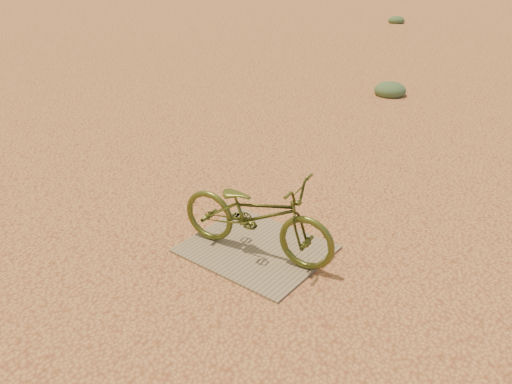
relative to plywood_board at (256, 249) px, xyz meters
The scene contains 5 objects.
ground 0.26m from the plywood_board, 47.96° to the right, with size 120.00×120.00×0.00m, color tan.
plywood_board is the anchor object (origin of this frame).
bicycle 0.44m from the plywood_board, 51.37° to the right, with size 0.56×1.60×0.84m, color #454E1B.
kale_a 6.35m from the plywood_board, 102.56° to the left, with size 0.63×0.63×0.35m, color #4D6642.
kale_c 17.25m from the plywood_board, 109.15° to the left, with size 0.63×0.63×0.35m, color #4D6642.
Camera 1 is at (2.39, -3.11, 2.70)m, focal length 35.00 mm.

